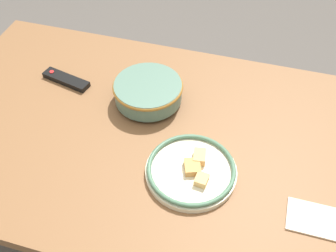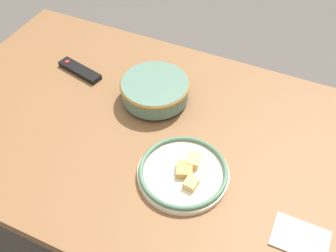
% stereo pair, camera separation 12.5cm
% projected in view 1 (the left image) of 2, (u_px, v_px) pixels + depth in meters
% --- Properties ---
extents(ground_plane, '(8.00, 8.00, 0.00)m').
position_uv_depth(ground_plane, '(158.00, 242.00, 1.86)').
color(ground_plane, '#4C4742').
extents(dining_table, '(1.57, 0.94, 0.78)m').
position_uv_depth(dining_table, '(154.00, 149.00, 1.35)').
color(dining_table, brown).
rests_on(dining_table, ground_plane).
extents(noodle_bowl, '(0.24, 0.24, 0.08)m').
position_uv_depth(noodle_bowl, '(148.00, 91.00, 1.35)').
color(noodle_bowl, '#4C6B5B').
rests_on(noodle_bowl, dining_table).
extents(food_plate, '(0.27, 0.27, 0.04)m').
position_uv_depth(food_plate, '(191.00, 170.00, 1.17)').
color(food_plate, beige).
rests_on(food_plate, dining_table).
extents(tv_remote, '(0.19, 0.09, 0.02)m').
position_uv_depth(tv_remote, '(66.00, 80.00, 1.45)').
color(tv_remote, black).
rests_on(tv_remote, dining_table).
extents(folded_napkin, '(0.15, 0.10, 0.01)m').
position_uv_depth(folded_napkin, '(314.00, 219.00, 1.07)').
color(folded_napkin, beige).
rests_on(folded_napkin, dining_table).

